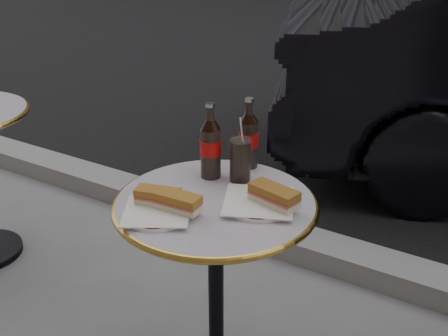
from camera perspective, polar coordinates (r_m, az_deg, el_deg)
The scene contains 10 objects.
curb at distance 2.74m, azimuth 9.40°, elevation -8.22°, with size 40.00×0.20×0.12m, color gray.
bistro_table at distance 1.89m, azimuth -0.81°, elevation -13.11°, with size 0.62×0.62×0.73m, color #BAB2C4, non-canonical shape.
plate_left at distance 1.62m, azimuth -6.82°, elevation -4.60°, with size 0.20×0.20×0.01m, color white.
plate_right at distance 1.66m, azimuth 3.52°, elevation -3.63°, with size 0.21×0.21×0.01m, color white.
sandwich_left_a at distance 1.65m, azimuth -6.69°, elevation -2.99°, with size 0.13×0.06×0.05m, color #A5692A.
sandwich_left_b at distance 1.61m, azimuth -4.77°, elevation -3.53°, with size 0.14×0.06×0.05m, color #A56B2A.
sandwich_right at distance 1.64m, azimuth 5.10°, elevation -2.92°, with size 0.15×0.07×0.05m, color #945F25.
cola_bottle_left at distance 1.79m, azimuth -1.39°, elevation 2.80°, with size 0.07×0.07×0.25m, color black, non-canonical shape.
cola_bottle_right at distance 1.86m, azimuth 2.51°, elevation 3.58°, with size 0.07×0.07×0.24m, color black, non-canonical shape.
cola_glass at distance 1.78m, azimuth 1.65°, elevation 0.81°, with size 0.07×0.07×0.14m, color black.
Camera 1 is at (0.80, -1.26, 1.53)m, focal length 45.00 mm.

